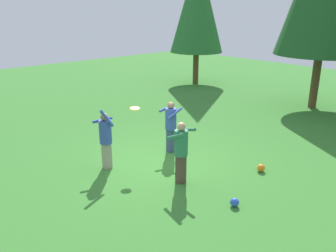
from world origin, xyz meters
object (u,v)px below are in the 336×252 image
person_bystander (181,148)px  frisbee (135,109)px  person_catcher (171,123)px  person_thrower (106,136)px  tree_far_left (197,4)px  ball_orange (261,168)px  ball_blue (235,202)px

person_bystander → frisbee: (-1.78, -0.08, 0.66)m
person_catcher → person_thrower: bearing=-3.9°
tree_far_left → person_thrower: bearing=-58.1°
person_catcher → frisbee: size_ratio=4.56×
person_thrower → ball_orange: (3.03, 3.02, -0.85)m
ball_blue → ball_orange: bearing=107.3°
ball_blue → frisbee: bearing=-176.8°
frisbee → ball_orange: (2.81, 2.16, -1.52)m
person_thrower → person_bystander: (2.00, 0.94, 0.01)m
person_bystander → frisbee: bearing=0.0°
person_thrower → tree_far_left: size_ratio=0.25×
frisbee → tree_far_left: tree_far_left is taller
person_thrower → frisbee: person_thrower is taller
person_catcher → ball_blue: bearing=76.9°
person_catcher → frisbee: bearing=0.0°
person_thrower → ball_blue: 3.89m
person_thrower → person_catcher: bearing=5.6°
person_catcher → frisbee: (-0.11, -1.26, 0.67)m
person_thrower → person_catcher: (0.33, 2.12, -0.01)m
frisbee → ball_blue: size_ratio=1.71×
person_catcher → ball_orange: size_ratio=7.55×
person_thrower → person_bystander: 2.21m
frisbee → ball_blue: (3.42, 0.19, -1.52)m
person_bystander → ball_blue: (1.65, 0.11, -0.86)m
ball_orange → tree_far_left: (-9.44, 7.29, 4.40)m
frisbee → tree_far_left: (-6.63, 9.45, 2.88)m
person_thrower → ball_blue: size_ratio=8.64×
tree_far_left → frisbee: bearing=-55.0°
ball_orange → ball_blue: bearing=-72.7°
ball_orange → tree_far_left: tree_far_left is taller
person_catcher → tree_far_left: (-6.74, 8.19, 3.55)m
person_bystander → person_thrower: bearing=22.5°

